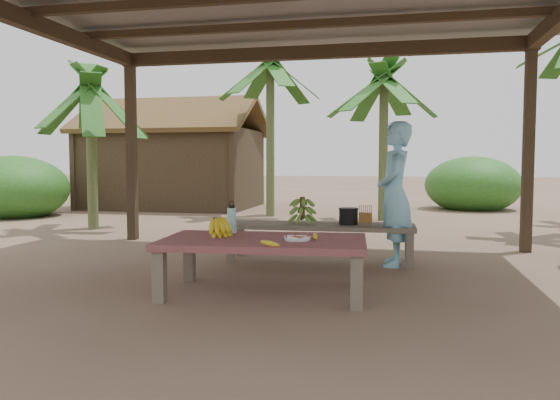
% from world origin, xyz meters
% --- Properties ---
extents(ground, '(80.00, 80.00, 0.00)m').
position_xyz_m(ground, '(0.00, 0.00, 0.00)').
color(ground, brown).
rests_on(ground, ground).
extents(work_table, '(1.87, 1.13, 0.50)m').
position_xyz_m(work_table, '(-0.02, -0.64, 0.43)').
color(work_table, brown).
rests_on(work_table, ground).
extents(bench, '(2.21, 0.64, 0.45)m').
position_xyz_m(bench, '(0.25, 1.03, 0.39)').
color(bench, brown).
rests_on(bench, ground).
extents(ripe_banana_bunch, '(0.32, 0.28, 0.19)m').
position_xyz_m(ripe_banana_bunch, '(-0.50, -0.57, 0.59)').
color(ripe_banana_bunch, yellow).
rests_on(ripe_banana_bunch, work_table).
extents(plate, '(0.23, 0.23, 0.04)m').
position_xyz_m(plate, '(0.29, -0.69, 0.52)').
color(plate, white).
rests_on(plate, work_table).
extents(loose_banana_front, '(0.18, 0.07, 0.04)m').
position_xyz_m(loose_banana_front, '(0.13, -1.06, 0.52)').
color(loose_banana_front, yellow).
rests_on(loose_banana_front, work_table).
extents(loose_banana_side, '(0.09, 0.17, 0.04)m').
position_xyz_m(loose_banana_side, '(0.43, -0.57, 0.52)').
color(loose_banana_side, yellow).
rests_on(loose_banana_side, work_table).
extents(water_flask, '(0.08, 0.08, 0.31)m').
position_xyz_m(water_flask, '(-0.41, -0.33, 0.63)').
color(water_flask, '#3CB7BE').
rests_on(water_flask, work_table).
extents(green_banana_stalk, '(0.30, 0.30, 0.33)m').
position_xyz_m(green_banana_stalk, '(0.04, 1.03, 0.62)').
color(green_banana_stalk, '#598C2D').
rests_on(green_banana_stalk, bench).
extents(cooking_pot, '(0.22, 0.22, 0.19)m').
position_xyz_m(cooking_pot, '(0.59, 1.05, 0.54)').
color(cooking_pot, black).
rests_on(cooking_pot, bench).
extents(skewer_rack, '(0.18, 0.08, 0.24)m').
position_xyz_m(skewer_rack, '(0.79, 0.99, 0.57)').
color(skewer_rack, '#A57F47').
rests_on(skewer_rack, bench).
extents(woman, '(0.41, 0.61, 1.64)m').
position_xyz_m(woman, '(1.11, 0.98, 0.82)').
color(woman, '#77C2E1').
rests_on(woman, ground).
extents(hut, '(4.40, 3.43, 2.85)m').
position_xyz_m(hut, '(-4.50, 8.00, 1.10)').
color(hut, black).
rests_on(hut, ground).
extents(banana_plant_n, '(1.80, 1.80, 3.10)m').
position_xyz_m(banana_plant_n, '(0.86, 5.86, 2.61)').
color(banana_plant_n, '#596638').
rests_on(banana_plant_n, ground).
extents(banana_plant_nw, '(1.80, 1.80, 3.55)m').
position_xyz_m(banana_plant_nw, '(-1.55, 6.21, 3.05)').
color(banana_plant_nw, '#596638').
rests_on(banana_plant_nw, ground).
extents(banana_plant_w, '(1.80, 1.80, 2.69)m').
position_xyz_m(banana_plant_w, '(-4.07, 3.31, 2.22)').
color(banana_plant_w, '#596638').
rests_on(banana_plant_w, ground).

